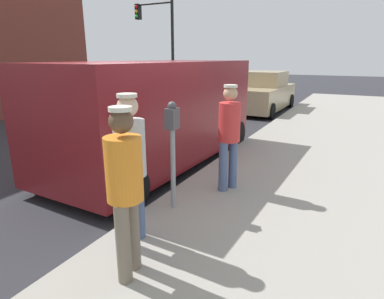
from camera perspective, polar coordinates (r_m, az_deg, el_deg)
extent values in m
plane|color=#2D2D33|center=(6.11, -10.39, -5.67)|extent=(80.00, 80.00, 0.00)
cube|color=#9E998E|center=(4.93, 24.51, -11.48)|extent=(5.00, 32.00, 0.15)
cylinder|color=gray|center=(4.52, -3.38, -3.47)|extent=(0.07, 0.07, 1.15)
cube|color=#4C4C51|center=(4.33, -3.53, 5.47)|extent=(0.14, 0.18, 0.28)
sphere|color=#47474C|center=(4.31, -3.57, 7.70)|extent=(0.12, 0.12, 0.12)
cylinder|color=#4C608C|center=(3.71, -11.33, -11.00)|extent=(0.14, 0.14, 0.83)
cylinder|color=#4C608C|center=(3.88, -9.44, -9.70)|extent=(0.14, 0.14, 0.83)
cylinder|color=#B7B7B7|center=(3.54, -10.95, 0.24)|extent=(0.34, 0.34, 0.62)
sphere|color=beige|center=(3.44, -11.35, 7.50)|extent=(0.22, 0.22, 0.22)
cylinder|color=silver|center=(3.43, -11.45, 9.35)|extent=(0.21, 0.21, 0.04)
cylinder|color=#4C608C|center=(5.30, 7.26, -2.54)|extent=(0.14, 0.14, 0.81)
cylinder|color=#4C608C|center=(5.16, 5.53, -3.03)|extent=(0.14, 0.14, 0.81)
cylinder|color=red|center=(5.05, 6.65, 4.83)|extent=(0.34, 0.34, 0.61)
sphere|color=tan|center=(4.98, 6.82, 9.83)|extent=(0.22, 0.22, 0.22)
cylinder|color=silver|center=(4.97, 6.86, 11.08)|extent=(0.21, 0.21, 0.04)
cylinder|color=#726656|center=(3.20, -12.05, -16.01)|extent=(0.14, 0.14, 0.80)
cylinder|color=#726656|center=(3.37, -10.44, -14.14)|extent=(0.14, 0.14, 0.80)
cylinder|color=orange|center=(2.99, -11.95, -3.40)|extent=(0.34, 0.34, 0.60)
sphere|color=brown|center=(2.88, -12.46, 4.90)|extent=(0.22, 0.22, 0.22)
cylinder|color=silver|center=(2.86, -12.59, 7.05)|extent=(0.21, 0.21, 0.04)
cube|color=maroon|center=(6.74, -6.17, 6.88)|extent=(2.17, 5.26, 1.96)
cube|color=black|center=(4.93, -23.20, 6.93)|extent=(1.84, 0.14, 0.88)
cylinder|color=black|center=(4.84, -10.84, -7.26)|extent=(0.24, 0.69, 0.68)
cylinder|color=black|center=(6.19, -24.46, -3.27)|extent=(0.24, 0.69, 0.68)
cylinder|color=black|center=(8.23, 7.81, 2.61)|extent=(0.24, 0.69, 0.68)
cylinder|color=black|center=(9.09, -3.38, 4.01)|extent=(0.24, 0.69, 0.68)
cube|color=tan|center=(14.11, 12.21, 9.09)|extent=(1.88, 4.43, 0.89)
cube|color=tan|center=(14.26, 12.65, 12.14)|extent=(1.63, 2.00, 0.60)
cylinder|color=black|center=(12.35, 13.76, 6.60)|extent=(0.23, 0.60, 0.60)
cylinder|color=black|center=(12.89, 6.31, 7.34)|extent=(0.23, 0.60, 0.60)
cylinder|color=black|center=(15.53, 16.98, 8.23)|extent=(0.23, 0.60, 0.60)
cylinder|color=black|center=(15.96, 10.88, 8.83)|extent=(0.23, 0.60, 0.60)
cylinder|color=black|center=(18.39, -3.44, 17.18)|extent=(0.16, 0.16, 5.20)
cylinder|color=black|center=(19.23, -6.93, 24.23)|extent=(2.40, 0.10, 0.10)
cube|color=black|center=(19.75, -9.49, 22.89)|extent=(0.24, 0.32, 0.80)
sphere|color=red|center=(19.65, -9.85, 23.65)|extent=(0.17, 0.17, 0.17)
sphere|color=yellow|center=(19.62, -9.82, 22.93)|extent=(0.17, 0.17, 0.17)
sphere|color=green|center=(19.59, -9.78, 22.20)|extent=(0.17, 0.17, 0.17)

